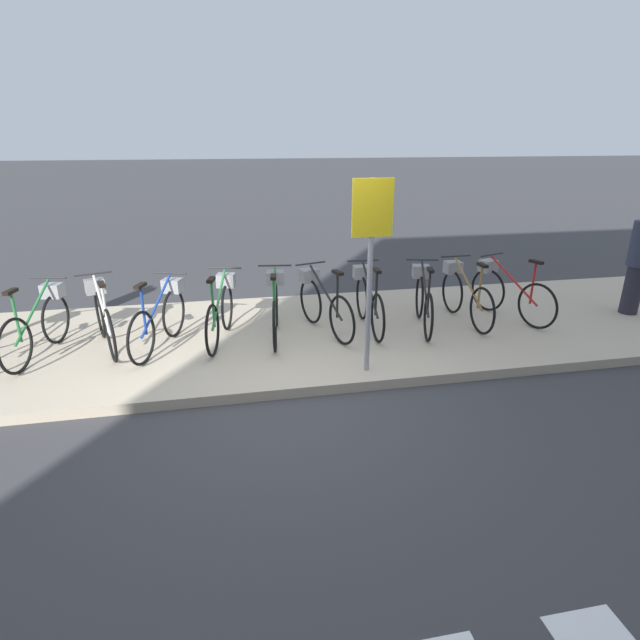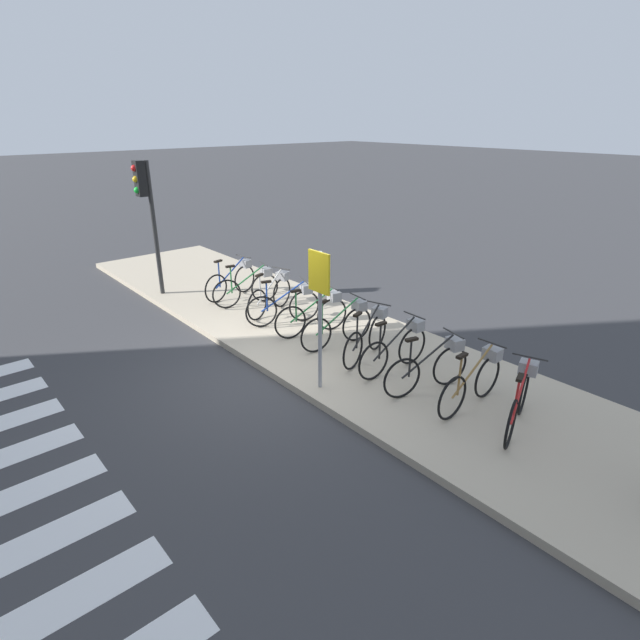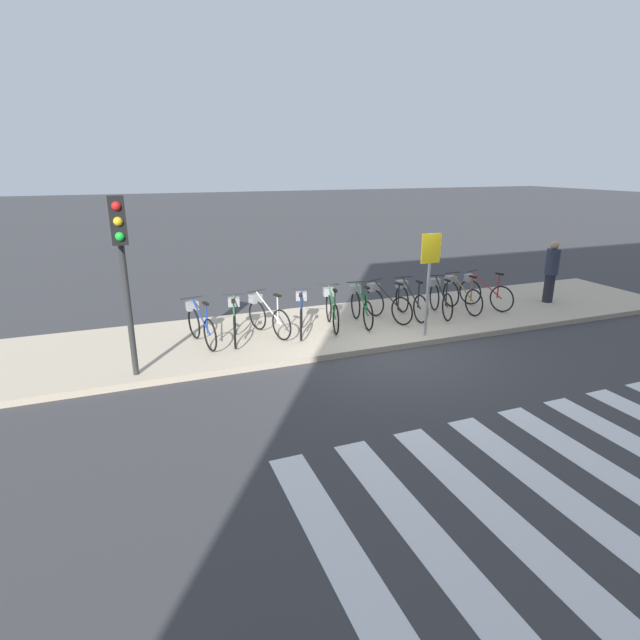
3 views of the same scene
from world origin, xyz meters
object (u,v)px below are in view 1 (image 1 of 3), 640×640
(parked_bicycle_8, at_px, (423,297))
(pedestrian, at_px, (639,259))
(sign_post, at_px, (371,245))
(parked_bicycle_3, at_px, (161,315))
(parked_bicycle_6, at_px, (322,301))
(parked_bicycle_4, at_px, (221,308))
(parked_bicycle_1, at_px, (40,321))
(parked_bicycle_5, at_px, (275,305))
(parked_bicycle_2, at_px, (103,315))
(parked_bicycle_7, at_px, (368,298))
(parked_bicycle_10, at_px, (507,290))
(parked_bicycle_9, at_px, (464,292))

(parked_bicycle_8, relative_size, pedestrian, 0.94)
(parked_bicycle_8, xyz_separation_m, sign_post, (-1.17, -1.24, 1.05))
(parked_bicycle_3, relative_size, parked_bicycle_6, 0.98)
(parked_bicycle_8, height_order, pedestrian, pedestrian)
(parked_bicycle_3, distance_m, parked_bicycle_4, 0.76)
(parked_bicycle_1, distance_m, parked_bicycle_5, 2.91)
(parked_bicycle_5, height_order, parked_bicycle_8, same)
(parked_bicycle_3, height_order, parked_bicycle_6, same)
(parked_bicycle_6, bearing_deg, parked_bicycle_8, -3.96)
(parked_bicycle_2, xyz_separation_m, parked_bicycle_7, (3.51, 0.01, 0.00))
(parked_bicycle_8, distance_m, pedestrian, 3.36)
(parked_bicycle_2, relative_size, parked_bicycle_6, 0.99)
(parked_bicycle_5, height_order, parked_bicycle_7, same)
(parked_bicycle_4, bearing_deg, parked_bicycle_7, 1.26)
(parked_bicycle_3, xyz_separation_m, parked_bicycle_4, (0.75, 0.11, 0.00))
(parked_bicycle_7, height_order, pedestrian, pedestrian)
(parked_bicycle_1, relative_size, parked_bicycle_3, 1.04)
(parked_bicycle_1, bearing_deg, parked_bicycle_10, 1.06)
(parked_bicycle_2, bearing_deg, parked_bicycle_6, -0.11)
(parked_bicycle_8, xyz_separation_m, pedestrian, (3.34, -0.09, 0.42))
(parked_bicycle_3, bearing_deg, parked_bicycle_7, 3.27)
(parked_bicycle_10, bearing_deg, parked_bicycle_2, -179.84)
(parked_bicycle_7, bearing_deg, parked_bicycle_9, 0.10)
(parked_bicycle_4, bearing_deg, parked_bicycle_1, -178.35)
(parked_bicycle_6, xyz_separation_m, parked_bicycle_10, (2.80, 0.02, 0.00))
(parked_bicycle_2, distance_m, parked_bicycle_3, 0.75)
(parked_bicycle_5, bearing_deg, parked_bicycle_7, 2.06)
(parked_bicycle_6, bearing_deg, parked_bicycle_5, -176.80)
(pedestrian, bearing_deg, parked_bicycle_9, 175.72)
(parked_bicycle_3, height_order, parked_bicycle_8, same)
(parked_bicycle_4, distance_m, parked_bicycle_9, 3.47)
(parked_bicycle_3, relative_size, parked_bicycle_8, 0.97)
(parked_bicycle_1, distance_m, parked_bicycle_3, 1.44)
(parked_bicycle_1, relative_size, parked_bicycle_9, 0.98)
(parked_bicycle_9, xyz_separation_m, sign_post, (-1.84, -1.35, 1.05))
(parked_bicycle_8, distance_m, parked_bicycle_9, 0.68)
(parked_bicycle_1, height_order, parked_bicycle_9, same)
(parked_bicycle_6, relative_size, parked_bicycle_7, 0.96)
(parked_bicycle_6, height_order, pedestrian, pedestrian)
(parked_bicycle_9, xyz_separation_m, parked_bicycle_10, (0.69, 0.01, 0.00))
(parked_bicycle_6, xyz_separation_m, parked_bicycle_8, (1.44, -0.10, 0.00))
(parked_bicycle_7, bearing_deg, parked_bicycle_6, -179.07)
(parked_bicycle_3, xyz_separation_m, parked_bicycle_7, (2.77, 0.16, 0.00))
(parked_bicycle_1, height_order, parked_bicycle_5, same)
(parked_bicycle_4, height_order, sign_post, sign_post)
(parked_bicycle_7, bearing_deg, pedestrian, -2.74)
(parked_bicycle_7, distance_m, pedestrian, 4.14)
(parked_bicycle_2, xyz_separation_m, parked_bicycle_4, (1.49, -0.04, 0.00))
(parked_bicycle_4, relative_size, pedestrian, 0.94)
(parked_bicycle_6, bearing_deg, parked_bicycle_7, 0.93)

